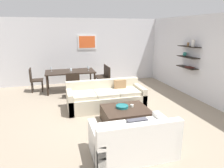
{
  "coord_description": "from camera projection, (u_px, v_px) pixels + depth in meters",
  "views": [
    {
      "loc": [
        -1.49,
        -5.23,
        2.28
      ],
      "look_at": [
        0.05,
        0.2,
        0.75
      ],
      "focal_mm": 32.87,
      "sensor_mm": 36.0,
      "label": 1
    }
  ],
  "objects": [
    {
      "name": "ground_plane",
      "position": [
        112.0,
        111.0,
        5.84
      ],
      "size": [
        18.0,
        18.0,
        0.0
      ],
      "primitive_type": "plane",
      "color": "gray"
    },
    {
      "name": "dining_chair_right_near",
      "position": [
        106.0,
        77.0,
        7.82
      ],
      "size": [
        0.44,
        0.44,
        0.88
      ],
      "color": "black",
      "rests_on": "ground"
    },
    {
      "name": "coffee_table",
      "position": [
        126.0,
        116.0,
        5.08
      ],
      "size": [
        1.1,
        0.95,
        0.38
      ],
      "color": "#38281E",
      "rests_on": "ground"
    },
    {
      "name": "loveseat_white",
      "position": [
        133.0,
        140.0,
        3.78
      ],
      "size": [
        1.51,
        0.9,
        0.78
      ],
      "color": "white",
      "rests_on": "ground"
    },
    {
      "name": "wine_glass_right_near",
      "position": [
        88.0,
        67.0,
        7.65
      ],
      "size": [
        0.08,
        0.08,
        0.18
      ],
      "color": "silver",
      "rests_on": "dining_table"
    },
    {
      "name": "back_wall_unit",
      "position": [
        96.0,
        51.0,
        8.84
      ],
      "size": [
        8.4,
        0.09,
        2.7
      ],
      "color": "silver",
      "rests_on": "ground"
    },
    {
      "name": "dining_chair_right_far",
      "position": [
        103.0,
        74.0,
        8.24
      ],
      "size": [
        0.44,
        0.44,
        0.88
      ],
      "color": "black",
      "rests_on": "ground"
    },
    {
      "name": "dining_chair_foot",
      "position": [
        73.0,
        83.0,
        6.85
      ],
      "size": [
        0.44,
        0.44,
        0.88
      ],
      "color": "black",
      "rests_on": "ground"
    },
    {
      "name": "wine_glass_left_far",
      "position": [
        51.0,
        68.0,
        7.53
      ],
      "size": [
        0.06,
        0.06,
        0.16
      ],
      "color": "silver",
      "rests_on": "dining_table"
    },
    {
      "name": "right_wall_shelf_unit",
      "position": [
        194.0,
        57.0,
        6.85
      ],
      "size": [
        0.34,
        8.2,
        2.7
      ],
      "color": "silver",
      "rests_on": "ground"
    },
    {
      "name": "dining_table",
      "position": [
        70.0,
        73.0,
        7.64
      ],
      "size": [
        1.79,
        0.98,
        0.75
      ],
      "color": "black",
      "rests_on": "ground"
    },
    {
      "name": "dining_chair_left_far",
      "position": [
        34.0,
        78.0,
        7.55
      ],
      "size": [
        0.44,
        0.44,
        0.88
      ],
      "color": "black",
      "rests_on": "ground"
    },
    {
      "name": "wine_glass_foot",
      "position": [
        71.0,
        70.0,
        7.19
      ],
      "size": [
        0.07,
        0.07,
        0.17
      ],
      "color": "silver",
      "rests_on": "dining_table"
    },
    {
      "name": "decorative_bowl",
      "position": [
        122.0,
        106.0,
        5.08
      ],
      "size": [
        0.31,
        0.31,
        0.07
      ],
      "color": "#19666B",
      "rests_on": "coffee_table"
    },
    {
      "name": "candle_jar",
      "position": [
        132.0,
        106.0,
        5.13
      ],
      "size": [
        0.08,
        0.08,
        0.06
      ],
      "primitive_type": "cylinder",
      "color": "silver",
      "rests_on": "coffee_table"
    },
    {
      "name": "sofa_beige",
      "position": [
        106.0,
        98.0,
        6.05
      ],
      "size": [
        2.23,
        0.9,
        0.78
      ],
      "color": "beige",
      "rests_on": "ground"
    }
  ]
}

